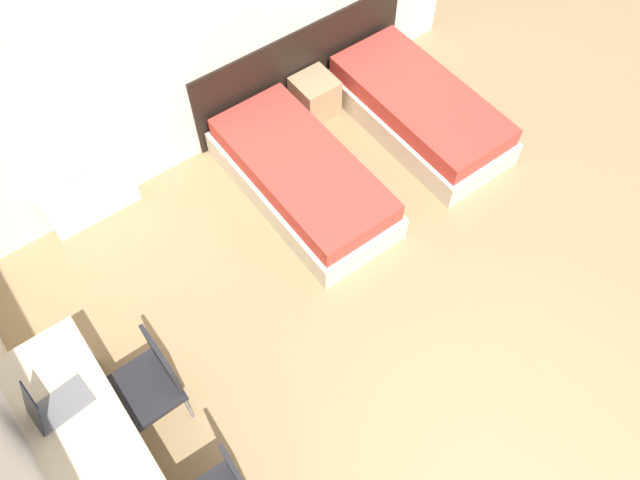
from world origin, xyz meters
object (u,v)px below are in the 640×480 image
object	(u,v)px
bed_near_window	(302,178)
chair_near_laptop	(149,383)
nightstand	(315,97)
bed_near_door	(419,110)
laptop	(52,406)

from	to	relation	value
bed_near_window	chair_near_laptop	world-z (taller)	chair_near_laptop
nightstand	bed_near_door	bearing A→B (deg)	-47.16
nightstand	laptop	world-z (taller)	laptop
laptop	nightstand	bearing A→B (deg)	21.99
chair_near_laptop	laptop	bearing A→B (deg)	170.84
bed_near_door	laptop	world-z (taller)	laptop
bed_near_door	nightstand	world-z (taller)	bed_near_door
laptop	chair_near_laptop	bearing A→B (deg)	-13.86
bed_near_door	bed_near_window	bearing A→B (deg)	180.00
bed_near_window	laptop	size ratio (longest dim) A/B	4.92
chair_near_laptop	laptop	xyz separation A→B (m)	(-0.55, 0.08, 0.30)
laptop	bed_near_door	bearing A→B (deg)	7.92
bed_near_window	nightstand	bearing A→B (deg)	47.16
bed_near_door	chair_near_laptop	distance (m)	3.52
chair_near_laptop	laptop	size ratio (longest dim) A/B	2.30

